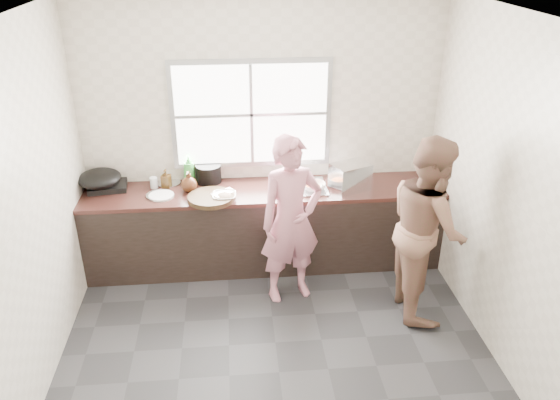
{
  "coord_description": "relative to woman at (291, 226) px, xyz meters",
  "views": [
    {
      "loc": [
        -0.3,
        -3.66,
        3.2
      ],
      "look_at": [
        0.1,
        0.65,
        1.05
      ],
      "focal_mm": 35.0,
      "sensor_mm": 36.0,
      "label": 1
    }
  ],
  "objects": [
    {
      "name": "floor",
      "position": [
        -0.21,
        -0.7,
        -0.76
      ],
      "size": [
        3.6,
        3.2,
        0.01
      ],
      "primitive_type": "cube",
      "color": "#2B2B2D",
      "rests_on": "ground"
    },
    {
      "name": "ceiling",
      "position": [
        -0.21,
        -0.7,
        1.95
      ],
      "size": [
        3.6,
        3.2,
        0.01
      ],
      "primitive_type": "cube",
      "color": "silver",
      "rests_on": "wall_back"
    },
    {
      "name": "wall_back",
      "position": [
        -0.21,
        0.91,
        0.59
      ],
      "size": [
        3.6,
        0.01,
        2.7
      ],
      "primitive_type": "cube",
      "color": "beige",
      "rests_on": "ground"
    },
    {
      "name": "wall_left",
      "position": [
        -2.01,
        -0.7,
        0.59
      ],
      "size": [
        0.01,
        3.2,
        2.7
      ],
      "primitive_type": "cube",
      "color": "silver",
      "rests_on": "ground"
    },
    {
      "name": "wall_right",
      "position": [
        1.6,
        -0.7,
        0.59
      ],
      "size": [
        0.01,
        3.2,
        2.7
      ],
      "primitive_type": "cube",
      "color": "beige",
      "rests_on": "ground"
    },
    {
      "name": "wall_front",
      "position": [
        -0.21,
        -2.3,
        0.59
      ],
      "size": [
        3.6,
        0.01,
        2.7
      ],
      "primitive_type": "cube",
      "color": "beige",
      "rests_on": "ground"
    },
    {
      "name": "cabinet",
      "position": [
        -0.21,
        0.59,
        -0.35
      ],
      "size": [
        3.6,
        0.62,
        0.82
      ],
      "primitive_type": "cube",
      "color": "black",
      "rests_on": "floor"
    },
    {
      "name": "countertop",
      "position": [
        -0.21,
        0.59,
        0.08
      ],
      "size": [
        3.6,
        0.64,
        0.04
      ],
      "primitive_type": "cube",
      "color": "#341A15",
      "rests_on": "cabinet"
    },
    {
      "name": "sink",
      "position": [
        0.14,
        0.59,
        0.11
      ],
      "size": [
        0.55,
        0.45,
        0.02
      ],
      "primitive_type": "cube",
      "color": "silver",
      "rests_on": "countertop"
    },
    {
      "name": "faucet",
      "position": [
        0.14,
        0.79,
        0.25
      ],
      "size": [
        0.02,
        0.02,
        0.3
      ],
      "primitive_type": "cylinder",
      "color": "silver",
      "rests_on": "countertop"
    },
    {
      "name": "window_frame",
      "position": [
        -0.31,
        0.89,
        0.79
      ],
      "size": [
        1.6,
        0.05,
        1.1
      ],
      "primitive_type": "cube",
      "color": "#9EA0A5",
      "rests_on": "wall_back"
    },
    {
      "name": "window_glazing",
      "position": [
        -0.31,
        0.87,
        0.79
      ],
      "size": [
        1.5,
        0.01,
        1.0
      ],
      "primitive_type": "cube",
      "color": "white",
      "rests_on": "window_frame"
    },
    {
      "name": "woman",
      "position": [
        0.0,
        0.0,
        0.0
      ],
      "size": [
        0.63,
        0.51,
        1.52
      ],
      "primitive_type": "imported",
      "rotation": [
        0.0,
        0.0,
        0.28
      ],
      "color": "#CC7A8C",
      "rests_on": "floor"
    },
    {
      "name": "person_side",
      "position": [
        1.18,
        -0.29,
        0.08
      ],
      "size": [
        0.66,
        0.83,
        1.69
      ],
      "primitive_type": "imported",
      "rotation": [
        0.0,
        0.0,
        1.55
      ],
      "color": "brown",
      "rests_on": "floor"
    },
    {
      "name": "cutting_board",
      "position": [
        -0.73,
        0.4,
        0.12
      ],
      "size": [
        0.58,
        0.58,
        0.04
      ],
      "primitive_type": "cylinder",
      "rotation": [
        0.0,
        0.0,
        0.37
      ],
      "color": "#312313",
      "rests_on": "countertop"
    },
    {
      "name": "cleaver",
      "position": [
        -0.61,
        0.46,
        0.14
      ],
      "size": [
        0.24,
        0.22,
        0.01
      ],
      "primitive_type": "cube",
      "rotation": [
        0.0,
        0.0,
        0.65
      ],
      "color": "silver",
      "rests_on": "cutting_board"
    },
    {
      "name": "bowl_mince",
      "position": [
        -0.61,
        0.4,
        0.13
      ],
      "size": [
        0.24,
        0.24,
        0.06
      ],
      "primitive_type": "imported",
      "rotation": [
        0.0,
        0.0,
        -0.03
      ],
      "color": "silver",
      "rests_on": "countertop"
    },
    {
      "name": "bowl_crabs",
      "position": [
        0.28,
        0.53,
        0.13
      ],
      "size": [
        0.21,
        0.21,
        0.06
      ],
      "primitive_type": "imported",
      "rotation": [
        0.0,
        0.0,
        0.09
      ],
      "color": "white",
      "rests_on": "countertop"
    },
    {
      "name": "bowl_held",
      "position": [
        0.31,
        0.58,
        0.13
      ],
      "size": [
        0.22,
        0.22,
        0.06
      ],
      "primitive_type": "imported",
      "rotation": [
        0.0,
        0.0,
        0.16
      ],
      "color": "white",
      "rests_on": "countertop"
    },
    {
      "name": "black_pot",
      "position": [
        -0.76,
        0.82,
        0.19
      ],
      "size": [
        0.32,
        0.32,
        0.19
      ],
      "primitive_type": "cylinder",
      "rotation": [
        0.0,
        0.0,
        -0.25
      ],
      "color": "black",
      "rests_on": "countertop"
    },
    {
      "name": "plate_food",
      "position": [
        -1.22,
        0.52,
        0.11
      ],
      "size": [
        0.31,
        0.31,
        0.02
      ],
      "primitive_type": "cylinder",
      "rotation": [
        0.0,
        0.0,
        -0.33
      ],
      "color": "white",
      "rests_on": "countertop"
    },
    {
      "name": "bottle_green",
      "position": [
        -0.96,
        0.82,
        0.25
      ],
      "size": [
        0.12,
        0.12,
        0.31
      ],
      "primitive_type": "imported",
      "rotation": [
        0.0,
        0.0,
        0.04
      ],
      "color": "green",
      "rests_on": "countertop"
    },
    {
      "name": "bottle_brown_tall",
      "position": [
        -1.19,
        0.74,
        0.19
      ],
      "size": [
        0.1,
        0.1,
        0.17
      ],
      "primitive_type": "imported",
      "rotation": [
        0.0,
        0.0,
        -0.27
      ],
      "color": "#3C260F",
      "rests_on": "countertop"
    },
    {
      "name": "bottle_brown_short",
      "position": [
        -0.95,
        0.62,
        0.2
      ],
      "size": [
        0.15,
        0.15,
        0.19
      ],
      "primitive_type": "imported",
      "rotation": [
        0.0,
        0.0,
        -0.03
      ],
      "color": "#412110",
      "rests_on": "countertop"
    },
    {
      "name": "glass_jar",
      "position": [
        -1.31,
        0.73,
        0.16
      ],
      "size": [
        0.09,
        0.09,
        0.11
      ],
      "primitive_type": "cylinder",
      "rotation": [
        0.0,
        0.0,
        0.14
      ],
      "color": "silver",
      "rests_on": "countertop"
    },
    {
      "name": "burner",
      "position": [
        -1.77,
        0.78,
        0.13
      ],
      "size": [
        0.41,
        0.41,
        0.06
      ],
      "primitive_type": "cube",
      "rotation": [
        0.0,
        0.0,
        0.11
      ],
      "color": "black",
      "rests_on": "countertop"
    },
    {
      "name": "wok",
      "position": [
        -1.83,
        0.7,
        0.24
      ],
      "size": [
        0.46,
        0.46,
        0.16
      ],
      "primitive_type": "ellipsoid",
      "rotation": [
        0.0,
        0.0,
        0.11
      ],
      "color": "black",
      "rests_on": "burner"
    },
    {
      "name": "dish_rack",
      "position": [
        0.65,
        0.52,
        0.24
      ],
      "size": [
        0.43,
        0.37,
        0.27
      ],
      "primitive_type": "cube",
      "rotation": [
        0.0,
        0.0,
        0.4
      ],
      "color": "silver",
      "rests_on": "countertop"
    },
    {
      "name": "pot_lid_left",
      "position": [
        -1.24,
        0.54,
        0.11
      ],
      "size": [
        0.31,
        0.31,
        0.01
      ],
      "primitive_type": "cylinder",
      "rotation": [
        0.0,
        0.0,
        -0.19
      ],
      "color": "#B9BBC1",
      "rests_on": "countertop"
    },
    {
      "name": "pot_lid_right",
      "position": [
        -1.17,
        0.82,
        0.11
      ],
      "size": [
        0.29,
        0.29,
        0.01
      ],
      "primitive_type": "cylinder",
      "rotation": [
        0.0,
        0.0,
        -0.21
      ],
      "color": "#B5B7BD",
      "rests_on": "countertop"
    }
  ]
}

